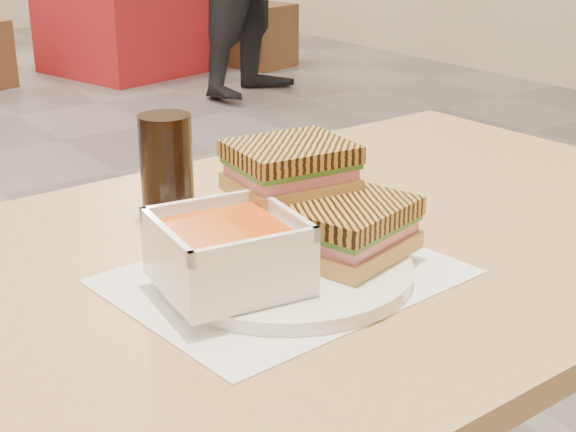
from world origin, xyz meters
TOP-DOWN VIEW (x-y plane):
  - main_table at (0.07, -1.93)m, footprint 1.23×0.75m
  - tray_liner at (0.01, -1.99)m, footprint 0.36×0.29m
  - plate at (0.01, -2.00)m, footprint 0.26×0.26m
  - soup_bowl at (-0.06, -2.00)m, footprint 0.15×0.15m
  - panini_lower at (0.08, -2.01)m, footprint 0.15×0.14m
  - panini_upper at (0.06, -1.94)m, footprint 0.14×0.12m
  - cola_glass at (-0.01, -1.79)m, footprint 0.06×0.06m
  - bg_table_1 at (2.05, 2.65)m, footprint 1.08×1.08m
  - bg_chair_1r at (2.87, 2.26)m, footprint 0.46×0.46m

SIDE VIEW (x-z plane):
  - bg_chair_1r at x=2.87m, z-range 0.00..0.42m
  - bg_table_1 at x=2.05m, z-range 0.00..0.79m
  - main_table at x=0.07m, z-range 0.26..1.01m
  - tray_liner at x=0.01m, z-range 0.75..0.75m
  - plate at x=0.01m, z-range 0.75..0.77m
  - panini_lower at x=0.08m, z-range 0.77..0.83m
  - soup_bowl at x=-0.06m, z-range 0.76..0.83m
  - cola_glass at x=-0.01m, z-range 0.75..0.88m
  - panini_upper at x=0.06m, z-range 0.82..0.87m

